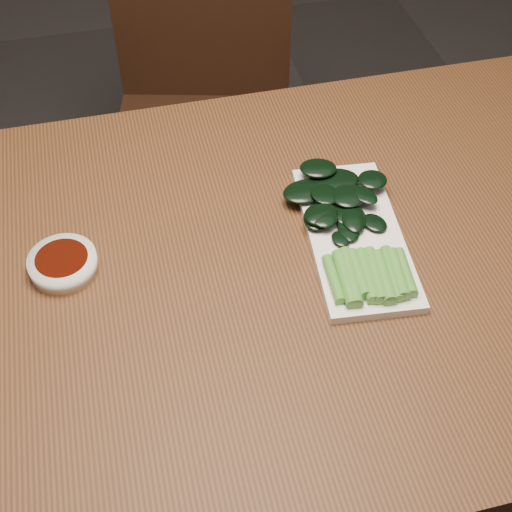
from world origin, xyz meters
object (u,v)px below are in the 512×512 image
at_px(gai_lan, 350,233).
at_px(serving_plate, 355,236).
at_px(chair_far, 202,107).
at_px(sauce_bowl, 63,264).
at_px(table, 239,300).

bearing_deg(gai_lan, serving_plate, 33.99).
bearing_deg(chair_far, sauce_bowl, -99.76).
xyz_separation_m(table, serving_plate, (0.18, 0.01, 0.08)).
relative_size(chair_far, sauce_bowl, 9.38).
bearing_deg(table, chair_far, 84.29).
distance_m(sauce_bowl, gai_lan, 0.41).
bearing_deg(gai_lan, sauce_bowl, 173.33).
distance_m(serving_plate, gai_lan, 0.02).
bearing_deg(chair_far, gai_lan, -68.07).
bearing_deg(sauce_bowl, gai_lan, -6.67).
xyz_separation_m(serving_plate, gai_lan, (-0.01, -0.01, 0.02)).
bearing_deg(table, sauce_bowl, 167.20).
xyz_separation_m(chair_far, gai_lan, (0.09, -0.73, 0.29)).
distance_m(chair_far, gai_lan, 0.79).
height_order(chair_far, gai_lan, chair_far).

